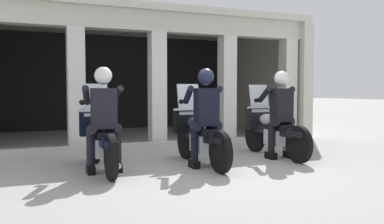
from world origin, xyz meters
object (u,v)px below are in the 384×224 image
(police_officer_center, at_px, (206,109))
(motorcycle_right, at_px, (271,129))
(police_officer_left, at_px, (103,110))
(motorcycle_center, at_px, (199,134))
(police_officer_right, at_px, (281,107))
(motorcycle_left, at_px, (101,137))

(police_officer_center, height_order, motorcycle_right, police_officer_center)
(police_officer_left, height_order, police_officer_center, same)
(motorcycle_right, bearing_deg, police_officer_left, 172.55)
(police_officer_left, relative_size, motorcycle_center, 0.78)
(police_officer_left, xyz_separation_m, police_officer_center, (1.59, -0.18, 0.00))
(police_officer_center, relative_size, motorcycle_right, 0.78)
(motorcycle_center, relative_size, police_officer_center, 1.29)
(motorcycle_center, relative_size, motorcycle_right, 1.00)
(police_officer_center, height_order, police_officer_right, same)
(motorcycle_left, height_order, police_officer_center, police_officer_center)
(police_officer_center, bearing_deg, motorcycle_center, 78.28)
(police_officer_left, bearing_deg, motorcycle_right, -10.76)
(motorcycle_right, bearing_deg, police_officer_center, -175.75)
(police_officer_left, bearing_deg, motorcycle_center, -12.80)
(police_officer_left, bearing_deg, police_officer_right, -15.84)
(motorcycle_left, relative_size, police_officer_center, 1.29)
(motorcycle_center, bearing_deg, motorcycle_right, -3.62)
(police_officer_left, distance_m, motorcycle_right, 3.23)
(motorcycle_left, height_order, motorcycle_right, same)
(police_officer_left, xyz_separation_m, motorcycle_right, (3.19, 0.32, -0.44))
(motorcycle_center, xyz_separation_m, police_officer_center, (-0.00, -0.28, 0.44))
(police_officer_center, bearing_deg, motorcycle_left, 152.34)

